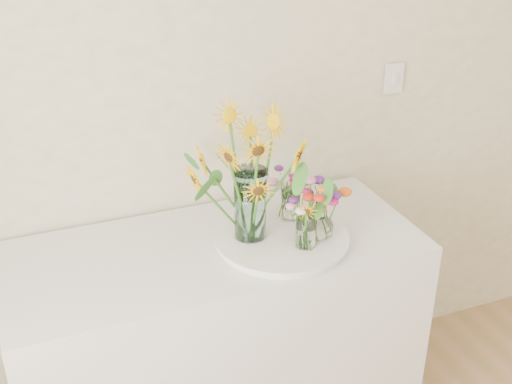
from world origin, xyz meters
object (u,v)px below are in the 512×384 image
Objects in this scene: tray at (282,240)px; small_vase_a at (306,231)px; small_vase_c at (291,204)px; mason_jar at (250,204)px; counter at (220,349)px; small_vase_b at (320,220)px.

small_vase_a is at bearing -60.69° from tray.
small_vase_c reaches higher than tray.
tray is at bearing -21.49° from mason_jar.
counter is 0.64m from small_vase_b.
counter is at bearing 164.30° from mason_jar.
small_vase_a is 0.86× the size of small_vase_b.
small_vase_a is 0.08m from small_vase_b.
tray is at bearing 119.31° from small_vase_a.
counter is 3.23× the size of tray.
mason_jar reaches higher than small_vase_b.
tray is 3.88× the size of small_vase_c.
small_vase_c is (0.18, 0.07, -0.07)m from mason_jar.
mason_jar is (-0.10, 0.04, 0.14)m from tray.
small_vase_b is 0.16m from small_vase_c.
small_vase_c is at bearing 102.78° from small_vase_b.
small_vase_a is at bearing -100.01° from small_vase_c.
small_vase_c is (0.29, 0.04, 0.53)m from counter.
tray is at bearing -18.48° from counter.
small_vase_b is 1.21× the size of small_vase_c.
small_vase_a is 1.04× the size of small_vase_c.
small_vase_c is at bearing 7.51° from counter.
small_vase_b is at bearing -21.72° from mason_jar.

